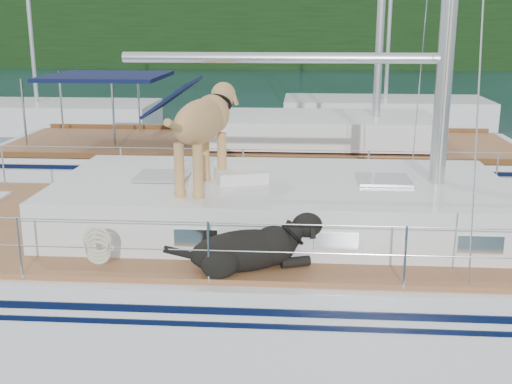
{
  "coord_description": "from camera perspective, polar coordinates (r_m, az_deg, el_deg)",
  "views": [
    {
      "loc": [
        1.05,
        -7.3,
        3.6
      ],
      "look_at": [
        0.5,
        0.2,
        1.6
      ],
      "focal_mm": 45.0,
      "sensor_mm": 36.0,
      "label": 1
    }
  ],
  "objects": [
    {
      "name": "ground",
      "position": [
        8.2,
        -3.66,
        -11.17
      ],
      "size": [
        120.0,
        120.0,
        0.0
      ],
      "primitive_type": "plane",
      "color": "black",
      "rests_on": "ground"
    },
    {
      "name": "tree_line",
      "position": [
        52.31,
        3.12,
        14.2
      ],
      "size": [
        90.0,
        3.0,
        6.0
      ],
      "primitive_type": "cube",
      "color": "black",
      "rests_on": "ground"
    },
    {
      "name": "shore_bank",
      "position": [
        53.59,
        3.11,
        11.65
      ],
      "size": [
        92.0,
        1.0,
        1.2
      ],
      "primitive_type": "cube",
      "color": "#595147",
      "rests_on": "ground"
    },
    {
      "name": "main_sailboat",
      "position": [
        7.9,
        -3.09,
        -6.75
      ],
      "size": [
        12.0,
        3.81,
        14.01
      ],
      "color": "white",
      "rests_on": "ground"
    },
    {
      "name": "neighbor_sailboat",
      "position": [
        13.61,
        0.78,
        2.27
      ],
      "size": [
        11.0,
        3.5,
        13.3
      ],
      "color": "white",
      "rests_on": "ground"
    },
    {
      "name": "bg_boat_west",
      "position": [
        23.35,
        -18.79,
        6.34
      ],
      "size": [
        8.0,
        3.0,
        11.65
      ],
      "color": "white",
      "rests_on": "ground"
    },
    {
      "name": "bg_boat_center",
      "position": [
        23.69,
        11.38,
        6.96
      ],
      "size": [
        7.2,
        3.0,
        11.65
      ],
      "color": "white",
      "rests_on": "ground"
    }
  ]
}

